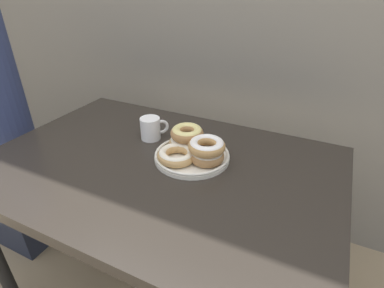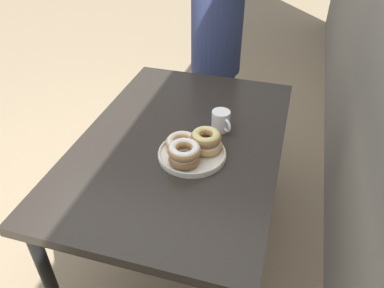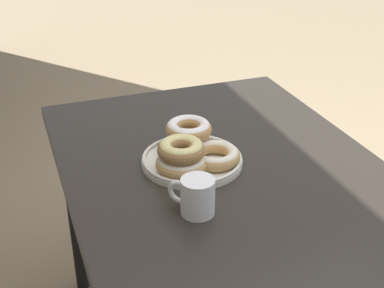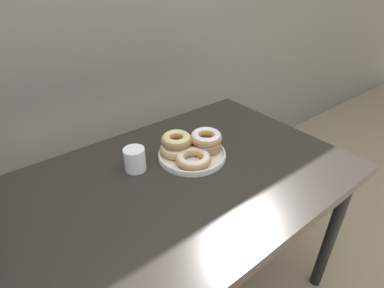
{
  "view_description": "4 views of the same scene",
  "coord_description": "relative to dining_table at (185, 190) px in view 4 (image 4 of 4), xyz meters",
  "views": [
    {
      "loc": [
        0.5,
        -0.38,
        1.32
      ],
      "look_at": [
        0.09,
        0.45,
        0.8
      ],
      "focal_mm": 28.0,
      "sensor_mm": 36.0,
      "label": 1
    },
    {
      "loc": [
        1.21,
        0.77,
        1.67
      ],
      "look_at": [
        0.09,
        0.45,
        0.8
      ],
      "focal_mm": 35.0,
      "sensor_mm": 36.0,
      "label": 2
    },
    {
      "loc": [
        -1.07,
        0.88,
        1.46
      ],
      "look_at": [
        0.09,
        0.45,
        0.8
      ],
      "focal_mm": 50.0,
      "sensor_mm": 36.0,
      "label": 3
    },
    {
      "loc": [
        -0.52,
        -0.33,
        1.42
      ],
      "look_at": [
        0.09,
        0.45,
        0.8
      ],
      "focal_mm": 28.0,
      "sensor_mm": 36.0,
      "label": 4
    }
  ],
  "objects": [
    {
      "name": "dining_table",
      "position": [
        0.0,
        0.0,
        0.0
      ],
      "size": [
        1.24,
        0.83,
        0.74
      ],
      "color": "#28231E",
      "rests_on": "ground_plane"
    },
    {
      "name": "donut_plate",
      "position": [
        0.09,
        0.08,
        0.12
      ],
      "size": [
        0.29,
        0.27,
        0.1
      ],
      "color": "silver",
      "rests_on": "dining_table"
    },
    {
      "name": "coffee_mug",
      "position": [
        -0.12,
        0.15,
        0.12
      ],
      "size": [
        0.1,
        0.1,
        0.09
      ],
      "color": "white",
      "rests_on": "dining_table"
    }
  ]
}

